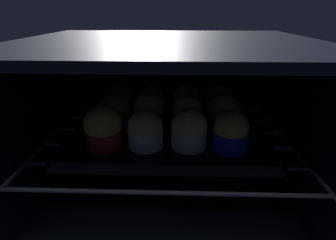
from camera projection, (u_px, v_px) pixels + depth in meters
The scene contains 15 objects.
oven_cavity at pixel (168, 117), 60.65cm from camera, with size 59.00×47.00×37.00cm.
oven_rack at pixel (168, 138), 58.12cm from camera, with size 54.80×42.00×0.80cm.
baking_tray at pixel (168, 131), 59.27cm from camera, with size 41.79×33.47×2.20cm.
muffin_row0_col0 at pixel (103, 128), 50.19cm from camera, with size 7.60×7.60×8.65cm.
muffin_row0_col1 at pixel (145, 130), 50.29cm from camera, with size 7.10×7.10×7.83cm.
muffin_row0_col2 at pixel (189, 130), 49.99cm from camera, with size 7.11×7.11×8.33cm.
muffin_row0_col3 at pixel (230, 132), 49.35cm from camera, with size 7.10×7.10×8.02cm.
muffin_row1_col0 at pixel (115, 114), 57.82cm from camera, with size 7.80×7.80×8.38cm.
muffin_row1_col1 at pixel (149, 113), 57.94cm from camera, with size 7.10×7.10×8.48cm.
muffin_row1_col2 at pixel (187, 114), 57.75cm from camera, with size 7.10×7.10×8.27cm.
muffin_row1_col3 at pixel (223, 114), 57.41cm from camera, with size 7.67×7.67×8.47cm.
muffin_row2_col0 at pixel (122, 101), 65.90cm from camera, with size 7.36×7.36×8.60cm.
muffin_row2_col1 at pixel (152, 102), 65.21cm from camera, with size 7.10×7.10×8.48cm.
muffin_row2_col2 at pixel (185, 101), 65.17cm from camera, with size 7.10×7.10×8.60cm.
muffin_row2_col3 at pixel (219, 102), 64.69cm from camera, with size 7.66×7.66×8.58cm.
Camera 1 is at (1.73, -29.57, 40.68)cm, focal length 26.93 mm.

